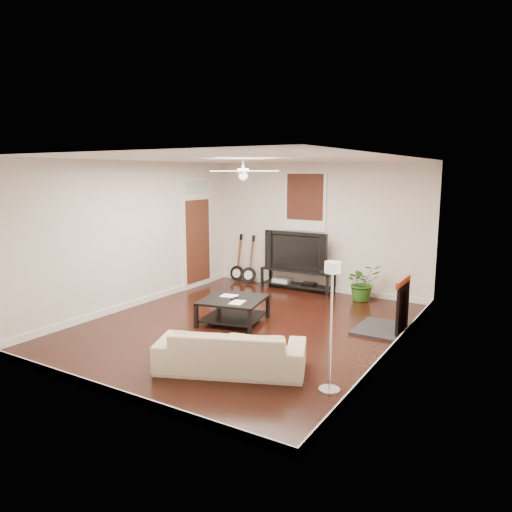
% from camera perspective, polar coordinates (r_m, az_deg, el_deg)
% --- Properties ---
extents(room, '(5.01, 6.01, 2.81)m').
position_cam_1_polar(room, '(7.90, -1.50, 1.36)').
color(room, black).
rests_on(room, ground).
extents(brick_accent, '(0.02, 2.20, 2.80)m').
position_cam_1_polar(brick_accent, '(7.85, 18.09, 0.82)').
color(brick_accent, '#B06139').
rests_on(brick_accent, floor).
extents(fireplace, '(0.80, 1.10, 0.92)m').
position_cam_1_polar(fireplace, '(8.12, 15.75, -5.57)').
color(fireplace, black).
rests_on(fireplace, floor).
extents(window_back, '(1.00, 0.06, 1.30)m').
position_cam_1_polar(window_back, '(10.58, 5.86, 6.48)').
color(window_back, black).
rests_on(window_back, wall_back).
extents(door_left, '(0.08, 1.00, 2.50)m').
position_cam_1_polar(door_left, '(10.87, -7.03, 2.84)').
color(door_left, white).
rests_on(door_left, wall_left).
extents(tv_stand, '(1.65, 0.44, 0.46)m').
position_cam_1_polar(tv_stand, '(10.67, 4.96, -2.80)').
color(tv_stand, black).
rests_on(tv_stand, floor).
extents(tv, '(1.48, 0.19, 0.85)m').
position_cam_1_polar(tv, '(10.57, 5.06, 0.69)').
color(tv, black).
rests_on(tv, tv_stand).
extents(coffee_table, '(1.21, 1.21, 0.43)m').
position_cam_1_polar(coffee_table, '(8.36, -2.72, -6.49)').
color(coffee_table, black).
rests_on(coffee_table, floor).
extents(sofa, '(2.08, 1.45, 0.57)m').
position_cam_1_polar(sofa, '(6.40, -3.01, -11.09)').
color(sofa, tan).
rests_on(sofa, floor).
extents(floor_lamp, '(0.34, 0.34, 1.58)m').
position_cam_1_polar(floor_lamp, '(5.71, 8.94, -8.42)').
color(floor_lamp, silver).
rests_on(floor_lamp, floor).
extents(potted_plant, '(0.90, 0.90, 0.76)m').
position_cam_1_polar(potted_plant, '(9.95, 12.60, -3.08)').
color(potted_plant, '#275D1A').
rests_on(potted_plant, floor).
extents(guitar_left, '(0.37, 0.27, 1.15)m').
position_cam_1_polar(guitar_left, '(11.35, -2.27, -0.23)').
color(guitar_left, black).
rests_on(guitar_left, floor).
extents(guitar_right, '(0.39, 0.31, 1.15)m').
position_cam_1_polar(guitar_right, '(11.14, -0.86, -0.42)').
color(guitar_right, black).
rests_on(guitar_right, floor).
extents(ceiling_fan, '(1.24, 1.24, 0.32)m').
position_cam_1_polar(ceiling_fan, '(7.81, -1.54, 10.10)').
color(ceiling_fan, white).
rests_on(ceiling_fan, ceiling).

